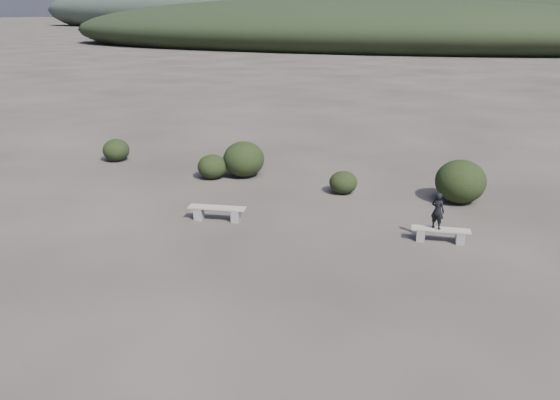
% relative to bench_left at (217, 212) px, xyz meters
% --- Properties ---
extents(ground, '(1200.00, 1200.00, 0.00)m').
position_rel_bench_left_xyz_m(ground, '(1.83, -3.96, -0.27)').
color(ground, '#302A25').
rests_on(ground, ground).
extents(bench_left, '(1.79, 0.73, 0.44)m').
position_rel_bench_left_xyz_m(bench_left, '(0.00, 0.00, 0.00)').
color(bench_left, slate).
rests_on(bench_left, ground).
extents(bench_right, '(1.62, 0.60, 0.40)m').
position_rel_bench_left_xyz_m(bench_right, '(6.53, 0.85, -0.03)').
color(bench_right, slate).
rests_on(bench_right, ground).
extents(seated_person, '(0.44, 0.37, 1.04)m').
position_rel_bench_left_xyz_m(seated_person, '(6.39, 0.82, 0.65)').
color(seated_person, black).
rests_on(seated_person, bench_right).
extents(shrub_a, '(1.13, 1.13, 0.92)m').
position_rel_bench_left_xyz_m(shrub_a, '(-2.31, 3.93, 0.20)').
color(shrub_a, black).
rests_on(shrub_a, ground).
extents(shrub_b, '(1.60, 1.60, 1.37)m').
position_rel_bench_left_xyz_m(shrub_b, '(-1.31, 4.62, 0.42)').
color(shrub_b, black).
rests_on(shrub_b, ground).
extents(shrub_c, '(0.99, 0.99, 0.79)m').
position_rel_bench_left_xyz_m(shrub_c, '(2.84, 4.03, 0.13)').
color(shrub_c, black).
rests_on(shrub_c, ground).
extents(shrub_d, '(1.66, 1.66, 1.45)m').
position_rel_bench_left_xyz_m(shrub_d, '(6.71, 4.57, 0.46)').
color(shrub_d, black).
rests_on(shrub_d, ground).
extents(shrub_f, '(1.12, 1.12, 0.95)m').
position_rel_bench_left_xyz_m(shrub_f, '(-7.40, 4.68, 0.21)').
color(shrub_f, black).
rests_on(shrub_f, ground).
extents(mountain_ridges, '(500.00, 400.00, 56.00)m').
position_rel_bench_left_xyz_m(mountain_ridges, '(-5.65, 335.10, 10.57)').
color(mountain_ridges, black).
rests_on(mountain_ridges, ground).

